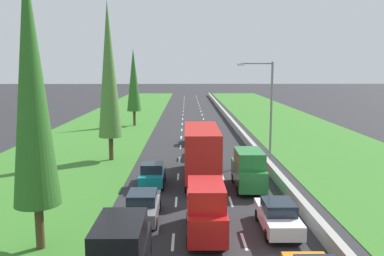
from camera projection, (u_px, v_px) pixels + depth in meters
ground_plane at (193, 121)px, 64.35m from camera, size 300.00×300.00×0.00m
grass_verge_left at (114, 121)px, 64.19m from camera, size 14.00×140.00×0.04m
grass_verge_right at (283, 121)px, 64.54m from camera, size 14.00×140.00×0.04m
median_barrier at (229, 119)px, 64.37m from camera, size 0.44×120.00×0.85m
lane_markings at (193, 121)px, 64.35m from camera, size 3.64×116.00×0.01m
black_van_left_lane at (121, 255)px, 15.43m from camera, size 1.96×4.90×2.82m
red_van_centre_lane at (206, 209)px, 20.36m from camera, size 1.96×4.90×2.82m
red_box_truck_centre_lane at (201, 152)px, 30.27m from camera, size 2.46×9.40×4.18m
yellow_hatchback_centre_lane at (200, 148)px, 38.64m from camera, size 1.74×3.90×1.72m
white_sedan_right_lane at (278, 216)px, 21.12m from camera, size 1.82×4.50×1.64m
maroon_hatchback_centre_lane at (194, 136)px, 45.48m from camera, size 1.74×3.90×1.72m
grey_sedan_left_lane at (143, 206)px, 22.64m from camera, size 1.82×4.50×1.64m
green_van_right_lane at (249, 170)px, 28.31m from camera, size 1.96×4.90×2.82m
teal_hatchback_left_lane at (153, 174)px, 29.20m from camera, size 1.74×3.90×1.72m
poplar_tree_nearest at (31, 84)px, 17.95m from camera, size 2.14×2.14×13.45m
poplar_tree_second at (109, 70)px, 36.19m from camera, size 2.16×2.16×14.44m
poplar_tree_third at (134, 80)px, 58.55m from camera, size 2.08×2.08×11.28m
street_light_mast at (268, 105)px, 35.76m from camera, size 3.20×0.28×9.00m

